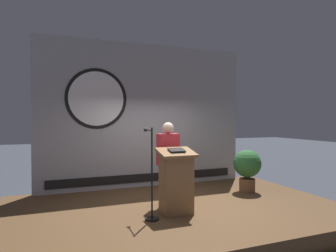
% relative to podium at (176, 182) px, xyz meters
% --- Properties ---
extents(ground_plane, '(40.00, 40.00, 0.00)m').
position_rel_podium_xyz_m(ground_plane, '(0.12, 0.39, -0.87)').
color(ground_plane, '#383D47').
extents(stage_platform, '(6.40, 4.00, 0.30)m').
position_rel_podium_xyz_m(stage_platform, '(0.12, 0.39, -0.72)').
color(stage_platform, brown).
rests_on(stage_platform, ground).
extents(banner_display, '(5.20, 0.12, 3.52)m').
position_rel_podium_xyz_m(banner_display, '(0.09, 2.24, 1.19)').
color(banner_display, '#9E9EA3').
rests_on(banner_display, stage_platform).
extents(podium, '(0.64, 0.50, 1.16)m').
position_rel_podium_xyz_m(podium, '(0.00, 0.00, 0.00)').
color(podium, olive).
rests_on(podium, stage_platform).
extents(speaker_person, '(0.40, 0.26, 1.61)m').
position_rel_podium_xyz_m(speaker_person, '(0.03, 0.48, 0.25)').
color(speaker_person, black).
rests_on(speaker_person, stage_platform).
extents(microphone_stand, '(0.24, 0.51, 1.53)m').
position_rel_podium_xyz_m(microphone_stand, '(-0.50, -0.10, -0.03)').
color(microphone_stand, black).
rests_on(microphone_stand, stage_platform).
extents(potted_plant, '(0.63, 0.63, 0.97)m').
position_rel_podium_xyz_m(potted_plant, '(2.13, 0.84, 0.02)').
color(potted_plant, brown).
rests_on(potted_plant, stage_platform).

